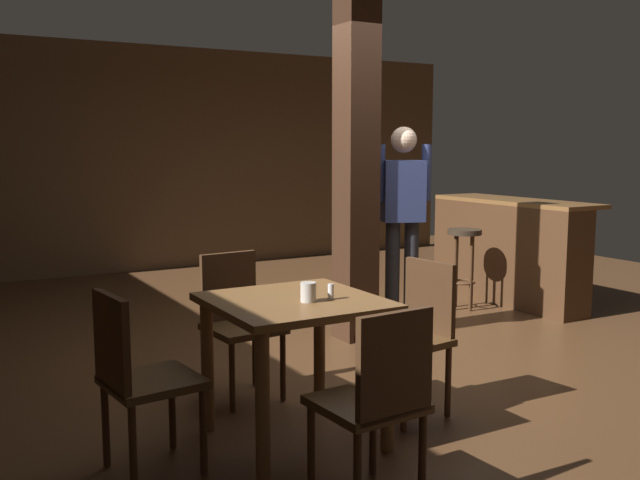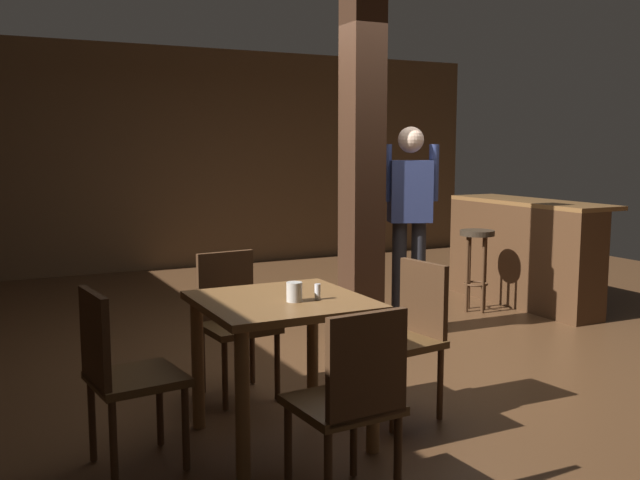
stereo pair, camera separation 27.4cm
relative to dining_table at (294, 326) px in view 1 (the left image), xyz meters
The scene contains 13 objects.
ground_plane 1.86m from the dining_table, 39.79° to the left, with size 10.80×10.80×0.00m, color #4C301C.
wall_back 5.84m from the dining_table, 76.50° to the left, with size 8.00×0.10×2.80m, color brown.
pillar 2.22m from the dining_table, 48.50° to the left, with size 0.28×0.28×2.80m, color #382114.
dining_table is the anchor object (origin of this frame).
chair_east 0.80m from the dining_table, ahead, with size 0.47×0.47×0.89m.
chair_north 0.79m from the dining_table, 89.28° to the left, with size 0.45×0.45×0.89m.
chair_west 0.85m from the dining_table, behind, with size 0.46×0.46×0.89m.
chair_south 0.83m from the dining_table, 92.40° to the right, with size 0.45×0.45×0.89m.
napkin_cup 0.22m from the dining_table, 73.04° to the right, with size 0.08×0.08×0.10m, color beige.
salt_shaker 0.27m from the dining_table, 34.53° to the right, with size 0.03×0.03×0.08m, color silver.
standing_person 2.34m from the dining_table, 39.58° to the left, with size 0.47×0.31×1.72m.
bar_counter 3.94m from the dining_table, 29.57° to the left, with size 0.56×1.82×1.04m.
bar_stool_near 3.43m from the dining_table, 34.02° to the left, with size 0.32×0.32×0.78m.
Camera 1 is at (-3.05, -4.37, 1.57)m, focal length 40.00 mm.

